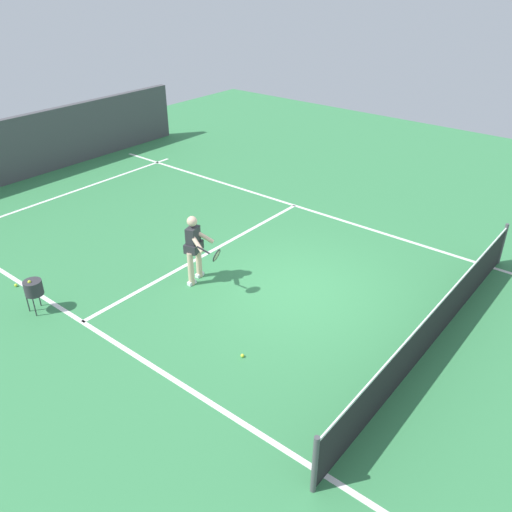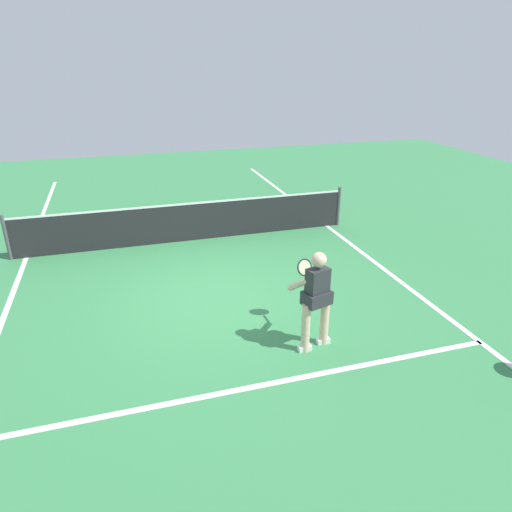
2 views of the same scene
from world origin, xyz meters
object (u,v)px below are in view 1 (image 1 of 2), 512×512
at_px(tennis_ball_near, 242,356).
at_px(ball_hopper, 33,288).
at_px(tennis_player, 195,247).
at_px(tennis_ball_mid, 16,285).

relative_size(tennis_ball_near, ball_hopper, 0.09).
height_order(tennis_ball_near, ball_hopper, ball_hopper).
bearing_deg(ball_hopper, tennis_player, 149.26).
xyz_separation_m(tennis_ball_near, tennis_ball_mid, (1.31, -5.32, 0.00)).
distance_m(tennis_ball_mid, ball_hopper, 1.32).
bearing_deg(tennis_player, tennis_ball_near, 61.46).
height_order(tennis_player, ball_hopper, tennis_player).
bearing_deg(tennis_ball_near, ball_hopper, -70.05).
height_order(tennis_ball_near, tennis_ball_mid, same).
distance_m(tennis_player, tennis_ball_near, 2.90).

